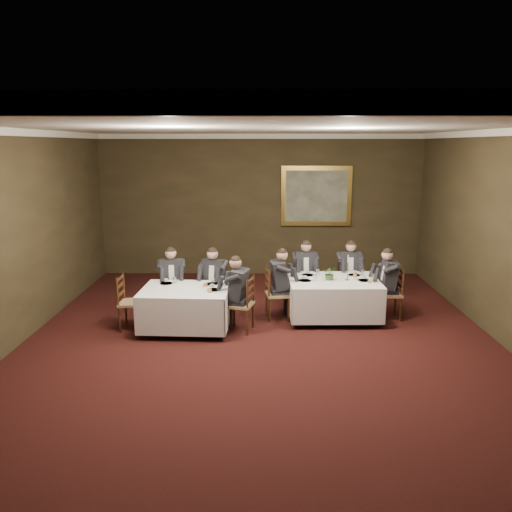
{
  "coord_description": "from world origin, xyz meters",
  "views": [
    {
      "loc": [
        -0.01,
        -7.43,
        3.25
      ],
      "look_at": [
        -0.09,
        1.92,
        1.15
      ],
      "focal_mm": 35.0,
      "sensor_mm": 36.0,
      "label": 1
    }
  ],
  "objects_px": {
    "table_main": "(333,296)",
    "chair_sec_endright": "(241,315)",
    "diner_sec_endright": "(240,303)",
    "chair_sec_endleft": "(132,314)",
    "chair_main_backright": "(348,291)",
    "chair_main_endleft": "(277,304)",
    "painting": "(316,196)",
    "chair_sec_backleft": "(172,300)",
    "diner_sec_backleft": "(172,289)",
    "chair_sec_backright": "(215,301)",
    "diner_main_backright": "(349,280)",
    "diner_sec_backright": "(215,290)",
    "chair_main_endright": "(389,304)",
    "diner_main_endleft": "(277,293)",
    "table_second": "(186,306)",
    "diner_main_endright": "(389,292)",
    "chair_main_backleft": "(304,291)",
    "candlestick": "(348,271)",
    "diner_main_backleft": "(305,280)",
    "centerpiece": "(330,273)"
  },
  "relations": [
    {
      "from": "table_main",
      "to": "chair_sec_backleft",
      "type": "relative_size",
      "value": 1.72
    },
    {
      "from": "diner_main_backleft",
      "to": "chair_sec_endright",
      "type": "height_order",
      "value": "diner_main_backleft"
    },
    {
      "from": "painting",
      "to": "chair_main_endright",
      "type": "bearing_deg",
      "value": -72.02
    },
    {
      "from": "chair_main_backleft",
      "to": "diner_sec_backright",
      "type": "xyz_separation_m",
      "value": [
        -1.79,
        -0.71,
        0.23
      ]
    },
    {
      "from": "chair_main_backright",
      "to": "chair_main_endleft",
      "type": "relative_size",
      "value": 1.0
    },
    {
      "from": "candlestick",
      "to": "diner_sec_backleft",
      "type": "bearing_deg",
      "value": 176.35
    },
    {
      "from": "candlestick",
      "to": "diner_sec_backright",
      "type": "bearing_deg",
      "value": 175.92
    },
    {
      "from": "diner_sec_backright",
      "to": "chair_sec_endleft",
      "type": "xyz_separation_m",
      "value": [
        -1.43,
        -0.73,
        -0.23
      ]
    },
    {
      "from": "diner_main_endright",
      "to": "diner_sec_backleft",
      "type": "distance_m",
      "value": 4.15
    },
    {
      "from": "chair_sec_endright",
      "to": "diner_main_backright",
      "type": "bearing_deg",
      "value": -39.3
    },
    {
      "from": "chair_sec_backleft",
      "to": "diner_sec_endright",
      "type": "bearing_deg",
      "value": 136.74
    },
    {
      "from": "diner_sec_backright",
      "to": "diner_main_endleft",
      "type": "bearing_deg",
      "value": -170.76
    },
    {
      "from": "chair_sec_backright",
      "to": "candlestick",
      "type": "xyz_separation_m",
      "value": [
        2.5,
        -0.19,
        0.66
      ]
    },
    {
      "from": "chair_main_endleft",
      "to": "chair_sec_backleft",
      "type": "xyz_separation_m",
      "value": [
        -2.02,
        0.21,
        0.0
      ]
    },
    {
      "from": "chair_main_backright",
      "to": "painting",
      "type": "relative_size",
      "value": 0.58
    },
    {
      "from": "chair_main_backright",
      "to": "diner_sec_endright",
      "type": "height_order",
      "value": "diner_sec_endright"
    },
    {
      "from": "table_main",
      "to": "diner_main_endleft",
      "type": "relative_size",
      "value": 1.28
    },
    {
      "from": "chair_sec_backleft",
      "to": "chair_main_backright",
      "type": "bearing_deg",
      "value": 179.85
    },
    {
      "from": "chair_main_backright",
      "to": "chair_main_endleft",
      "type": "bearing_deg",
      "value": 29.73
    },
    {
      "from": "diner_sec_endright",
      "to": "chair_sec_backleft",
      "type": "bearing_deg",
      "value": 73.41
    },
    {
      "from": "chair_sec_backright",
      "to": "diner_sec_endright",
      "type": "height_order",
      "value": "diner_sec_endright"
    },
    {
      "from": "table_main",
      "to": "chair_sec_endright",
      "type": "xyz_separation_m",
      "value": [
        -1.73,
        -0.66,
        -0.17
      ]
    },
    {
      "from": "diner_main_backleft",
      "to": "diner_sec_backleft",
      "type": "height_order",
      "value": "same"
    },
    {
      "from": "diner_sec_backright",
      "to": "chair_sec_backright",
      "type": "bearing_deg",
      "value": -90.0
    },
    {
      "from": "chair_main_endright",
      "to": "chair_sec_backleft",
      "type": "height_order",
      "value": "same"
    },
    {
      "from": "chair_main_endleft",
      "to": "chair_sec_backleft",
      "type": "height_order",
      "value": "same"
    },
    {
      "from": "diner_main_backleft",
      "to": "diner_main_backright",
      "type": "relative_size",
      "value": 1.0
    },
    {
      "from": "chair_main_endright",
      "to": "diner_sec_backleft",
      "type": "height_order",
      "value": "diner_sec_backleft"
    },
    {
      "from": "chair_main_backleft",
      "to": "candlestick",
      "type": "relative_size",
      "value": 2.0
    },
    {
      "from": "diner_main_backright",
      "to": "diner_sec_backleft",
      "type": "xyz_separation_m",
      "value": [
        -3.53,
        -0.68,
        0.0
      ]
    },
    {
      "from": "diner_main_endright",
      "to": "chair_sec_backleft",
      "type": "bearing_deg",
      "value": 87.4
    },
    {
      "from": "chair_main_backleft",
      "to": "table_second",
      "type": "bearing_deg",
      "value": 29.68
    },
    {
      "from": "diner_sec_endright",
      "to": "table_second",
      "type": "bearing_deg",
      "value": 103.25
    },
    {
      "from": "chair_sec_backright",
      "to": "diner_sec_endright",
      "type": "distance_m",
      "value": 0.99
    },
    {
      "from": "table_second",
      "to": "diner_main_backleft",
      "type": "distance_m",
      "value": 2.68
    },
    {
      "from": "diner_main_backleft",
      "to": "diner_sec_backright",
      "type": "bearing_deg",
      "value": 17.58
    },
    {
      "from": "chair_main_backleft",
      "to": "candlestick",
      "type": "bearing_deg",
      "value": 124.92
    },
    {
      "from": "diner_main_backleft",
      "to": "chair_sec_backleft",
      "type": "height_order",
      "value": "diner_main_backleft"
    },
    {
      "from": "diner_sec_backleft",
      "to": "painting",
      "type": "distance_m",
      "value": 4.65
    },
    {
      "from": "table_main",
      "to": "table_second",
      "type": "relative_size",
      "value": 1.07
    },
    {
      "from": "chair_main_endright",
      "to": "centerpiece",
      "type": "relative_size",
      "value": 3.53
    },
    {
      "from": "chair_main_endleft",
      "to": "painting",
      "type": "bearing_deg",
      "value": 154.02
    },
    {
      "from": "diner_sec_backleft",
      "to": "table_main",
      "type": "bearing_deg",
      "value": 165.52
    },
    {
      "from": "diner_sec_backleft",
      "to": "diner_sec_endright",
      "type": "xyz_separation_m",
      "value": [
        1.35,
        -0.84,
        0.0
      ]
    },
    {
      "from": "diner_main_endright",
      "to": "chair_sec_endleft",
      "type": "distance_m",
      "value": 4.79
    },
    {
      "from": "chair_sec_backright",
      "to": "diner_main_backright",
      "type": "bearing_deg",
      "value": -148.19
    },
    {
      "from": "diner_main_endright",
      "to": "chair_sec_endright",
      "type": "bearing_deg",
      "value": 103.49
    },
    {
      "from": "chair_main_endright",
      "to": "chair_sec_backleft",
      "type": "relative_size",
      "value": 1.0
    },
    {
      "from": "diner_sec_endright",
      "to": "chair_sec_endleft",
      "type": "bearing_deg",
      "value": 103.26
    },
    {
      "from": "chair_main_backright",
      "to": "diner_sec_backleft",
      "type": "height_order",
      "value": "diner_sec_backleft"
    }
  ]
}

